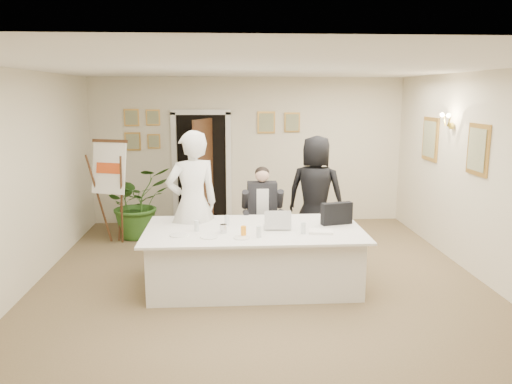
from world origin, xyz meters
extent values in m
plane|color=brown|center=(0.00, 0.00, 0.00)|extent=(7.00, 7.00, 0.00)
cube|color=white|center=(0.00, 0.00, 2.80)|extent=(6.00, 7.00, 0.02)
cube|color=beige|center=(0.00, 3.50, 1.40)|extent=(6.00, 0.10, 2.80)
cube|color=beige|center=(0.00, -3.50, 1.40)|extent=(6.00, 0.10, 2.80)
cube|color=beige|center=(-3.00, 0.00, 1.40)|extent=(0.10, 7.00, 2.80)
cube|color=beige|center=(3.00, 0.00, 1.40)|extent=(0.10, 7.00, 2.80)
cube|color=black|center=(-0.90, 3.47, 1.05)|extent=(0.92, 0.06, 2.10)
cube|color=white|center=(-1.42, 3.44, 1.05)|extent=(0.10, 0.06, 2.20)
cube|color=white|center=(-0.38, 3.44, 1.05)|extent=(0.10, 0.06, 2.20)
cube|color=#3C1D13|center=(-0.85, 3.05, 1.03)|extent=(0.33, 0.81, 2.02)
cube|color=white|center=(-0.09, 0.11, 0.38)|extent=(2.63, 1.32, 0.75)
cube|color=white|center=(-0.09, 0.11, 0.76)|extent=(2.81, 1.50, 0.03)
cube|color=white|center=(-2.31, 2.04, 1.30)|extent=(0.62, 0.37, 0.84)
imported|color=white|center=(-0.90, 0.56, 1.01)|extent=(0.86, 0.73, 2.02)
imported|color=black|center=(0.98, 1.57, 0.93)|extent=(1.07, 0.90, 1.86)
imported|color=#2C561C|center=(-2.00, 2.50, 0.62)|extent=(1.49, 1.46, 1.25)
cube|color=black|center=(1.03, 0.26, 0.92)|extent=(0.44, 0.21, 0.29)
cube|color=white|center=(0.75, -0.14, 0.79)|extent=(0.32, 0.25, 0.03)
cylinder|color=white|center=(-1.03, -0.17, 0.78)|extent=(0.29, 0.29, 0.01)
cylinder|color=white|center=(-0.65, -0.26, 0.78)|extent=(0.23, 0.23, 0.01)
cylinder|color=white|center=(-0.26, -0.32, 0.78)|extent=(0.21, 0.21, 0.01)
cylinder|color=silver|center=(-0.82, 0.04, 0.84)|extent=(0.07, 0.07, 0.14)
cylinder|color=silver|center=(-0.05, -0.30, 0.84)|extent=(0.06, 0.06, 0.14)
cylinder|color=silver|center=(0.52, -0.17, 0.84)|extent=(0.06, 0.06, 0.14)
cylinder|color=silver|center=(-0.43, 0.27, 0.84)|extent=(0.07, 0.07, 0.14)
cylinder|color=orange|center=(-0.23, -0.24, 0.84)|extent=(0.08, 0.08, 0.13)
cylinder|color=silver|center=(-0.48, -0.07, 0.83)|extent=(0.10, 0.10, 0.11)
camera|label=1|loc=(-0.45, -6.14, 2.50)|focal=35.00mm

